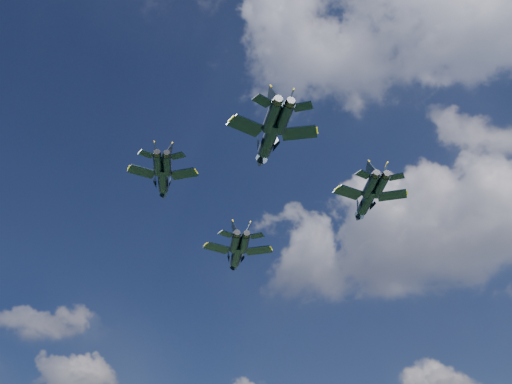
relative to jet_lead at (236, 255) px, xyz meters
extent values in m
cylinder|color=black|center=(0.35, -0.49, -0.09)|extent=(7.50, 9.29, 2.00)
cone|color=black|center=(-3.43, 4.74, -0.09)|extent=(3.23, 3.46, 1.89)
ellipsoid|color=brown|center=(-1.80, 2.49, 0.53)|extent=(2.75, 3.22, 0.91)
cube|color=black|center=(-1.59, -4.64, -0.09)|extent=(5.17, 5.88, 0.20)
cube|color=black|center=(4.91, 0.06, -0.09)|extent=(5.67, 4.04, 0.20)
cube|color=black|center=(2.78, -8.77, -0.09)|extent=(2.68, 3.13, 0.16)
cube|color=black|center=(7.46, -5.37, -0.09)|extent=(2.88, 2.02, 0.16)
cube|color=black|center=(3.61, -7.07, 1.47)|extent=(2.56, 2.30, 3.35)
cube|color=black|center=(5.59, -5.63, 1.47)|extent=(1.93, 3.10, 3.35)
cylinder|color=black|center=(0.93, -26.80, 2.28)|extent=(6.28, 8.14, 1.73)
cone|color=black|center=(-2.19, -22.17, 2.28)|extent=(2.75, 2.99, 1.64)
ellipsoid|color=brown|center=(-0.85, -24.17, 2.81)|extent=(2.32, 2.81, 0.79)
cube|color=black|center=(-0.87, -30.33, 2.28)|extent=(4.55, 5.07, 0.17)
cube|color=black|center=(4.87, -26.46, 2.28)|extent=(4.85, 3.37, 0.17)
cube|color=black|center=(2.78, -34.02, 2.28)|extent=(2.36, 2.72, 0.13)
cube|color=black|center=(6.93, -31.22, 2.28)|extent=(2.45, 1.68, 0.13)
cube|color=black|center=(3.55, -32.57, 3.62)|extent=(2.15, 2.05, 2.90)
cube|color=black|center=(5.30, -31.39, 3.62)|extent=(1.66, 2.71, 2.90)
cylinder|color=black|center=(30.48, -8.31, -0.60)|extent=(6.96, 8.68, 1.87)
cone|color=black|center=(26.98, -3.42, -0.60)|extent=(3.01, 3.22, 1.76)
ellipsoid|color=brown|center=(28.49, -5.52, -0.03)|extent=(2.56, 3.00, 0.85)
cube|color=black|center=(28.66, -12.17, -0.60)|extent=(4.83, 5.48, 0.19)
cube|color=black|center=(34.73, -7.82, -0.60)|extent=(5.27, 3.75, 0.19)
cube|color=black|center=(32.71, -16.03, -0.60)|extent=(2.50, 2.92, 0.15)
cube|color=black|center=(37.09, -12.89, -0.60)|extent=(2.68, 1.87, 0.15)
cube|color=black|center=(33.49, -14.45, 0.85)|extent=(2.38, 2.15, 3.12)
cube|color=black|center=(35.34, -13.12, 0.85)|extent=(1.80, 2.89, 3.12)
cylinder|color=black|center=(23.28, -30.66, 0.24)|extent=(8.05, 8.91, 2.00)
cone|color=black|center=(19.08, -25.76, 0.24)|extent=(3.32, 3.43, 1.89)
ellipsoid|color=brown|center=(20.89, -27.87, 0.86)|extent=(2.90, 3.13, 0.91)
cube|color=black|center=(21.69, -34.96, 0.24)|extent=(4.92, 5.88, 0.20)
cube|color=black|center=(27.77, -29.74, 0.24)|extent=(5.78, 4.38, 0.20)
cube|color=black|center=(26.38, -38.71, 0.24)|extent=(2.53, 3.10, 0.16)
cube|color=black|center=(30.77, -34.94, 0.24)|extent=(2.97, 2.21, 0.16)
cube|color=black|center=(27.06, -36.95, 1.80)|extent=(2.73, 2.10, 3.35)
cube|color=black|center=(28.92, -35.36, 1.80)|extent=(1.96, 2.99, 3.35)
camera|label=1|loc=(57.86, -98.94, -58.26)|focal=45.00mm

